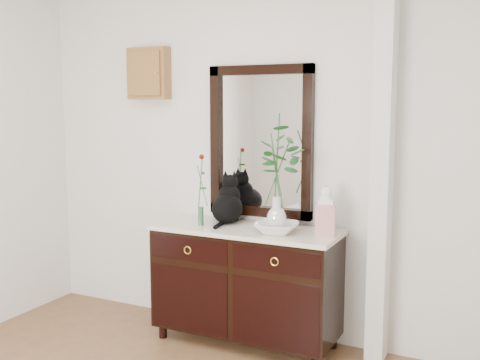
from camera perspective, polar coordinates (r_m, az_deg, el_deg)
The scene contains 10 objects.
wall_back at distance 4.15m, azimuth 0.88°, elevation 2.71°, with size 3.60×0.04×2.70m, color silver.
pilaster at distance 3.76m, azimuth 14.28°, elevation 1.95°, with size 0.12×0.20×2.70m, color silver.
sideboard at distance 4.06m, azimuth 0.63°, elevation -10.03°, with size 1.33×0.52×0.82m.
wall_mirror at distance 4.09m, azimuth 2.07°, elevation 3.90°, with size 0.80×0.06×1.10m.
key_cabinet at distance 4.54m, azimuth -9.26°, elevation 10.62°, with size 0.35×0.10×0.40m, color brown.
cat at distance 4.08m, azimuth -1.31°, elevation -1.92°, with size 0.25×0.31×0.36m, color black, non-canonical shape.
lotus_bowl at distance 3.79m, azimuth 3.71°, elevation -4.87°, with size 0.30×0.30×0.07m, color white.
vase_branches at distance 3.73m, azimuth 3.77°, elevation 0.86°, with size 0.38×0.38×0.80m, color silver, non-canonical shape.
bud_vase_rose at distance 4.00m, azimuth -4.03°, elevation -0.96°, with size 0.06×0.06×0.52m, color #31623D, non-canonical shape.
ginger_jar at distance 3.75m, azimuth 8.70°, elevation -3.04°, with size 0.13×0.13×0.34m, color white, non-canonical shape.
Camera 1 is at (1.76, -1.77, 1.71)m, focal length 42.00 mm.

